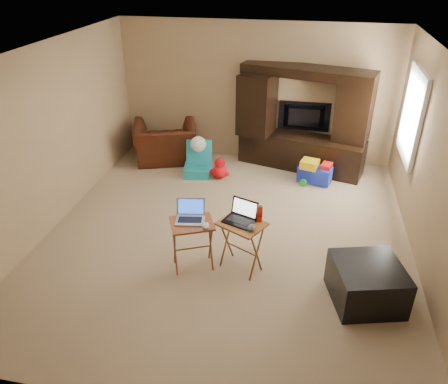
% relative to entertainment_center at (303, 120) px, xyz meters
% --- Properties ---
extents(floor, '(5.50, 5.50, 0.00)m').
position_rel_entertainment_center_xyz_m(floor, '(-0.89, -2.44, -0.92)').
color(floor, tan).
rests_on(floor, ground).
extents(ceiling, '(5.50, 5.50, 0.00)m').
position_rel_entertainment_center_xyz_m(ceiling, '(-0.89, -2.44, 1.58)').
color(ceiling, silver).
rests_on(ceiling, ground).
extents(wall_back, '(5.00, 0.00, 5.00)m').
position_rel_entertainment_center_xyz_m(wall_back, '(-0.89, 0.31, 0.33)').
color(wall_back, tan).
rests_on(wall_back, ground).
extents(wall_front, '(5.00, 0.00, 5.00)m').
position_rel_entertainment_center_xyz_m(wall_front, '(-0.89, -5.19, 0.33)').
color(wall_front, tan).
rests_on(wall_front, ground).
extents(wall_left, '(0.00, 5.50, 5.50)m').
position_rel_entertainment_center_xyz_m(wall_left, '(-3.39, -2.44, 0.33)').
color(wall_left, tan).
rests_on(wall_left, ground).
extents(wall_right, '(0.00, 5.50, 5.50)m').
position_rel_entertainment_center_xyz_m(wall_right, '(1.61, -2.44, 0.33)').
color(wall_right, tan).
rests_on(wall_right, ground).
extents(window_pane, '(0.00, 1.20, 1.20)m').
position_rel_entertainment_center_xyz_m(window_pane, '(1.59, -0.89, 0.48)').
color(window_pane, white).
rests_on(window_pane, ground).
extents(window_frame, '(0.06, 1.14, 1.34)m').
position_rel_entertainment_center_xyz_m(window_frame, '(1.57, -0.89, 0.48)').
color(window_frame, white).
rests_on(window_frame, ground).
extents(entertainment_center, '(2.31, 1.12, 1.83)m').
position_rel_entertainment_center_xyz_m(entertainment_center, '(0.00, 0.00, 0.00)').
color(entertainment_center, black).
rests_on(entertainment_center, floor).
extents(television, '(0.93, 0.13, 0.53)m').
position_rel_entertainment_center_xyz_m(television, '(0.00, 0.21, -0.04)').
color(television, black).
rests_on(television, entertainment_center).
extents(recliner, '(1.38, 1.29, 0.73)m').
position_rel_entertainment_center_xyz_m(recliner, '(-2.50, -0.21, -0.55)').
color(recliner, '#481E0F').
rests_on(recliner, floor).
extents(child_rocker, '(0.52, 0.58, 0.60)m').
position_rel_entertainment_center_xyz_m(child_rocker, '(-1.77, -0.70, -0.62)').
color(child_rocker, teal).
rests_on(child_rocker, floor).
extents(plush_toy, '(0.35, 0.30, 0.39)m').
position_rel_entertainment_center_xyz_m(plush_toy, '(-1.35, -0.75, -0.72)').
color(plush_toy, red).
rests_on(plush_toy, floor).
extents(push_toy, '(0.65, 0.53, 0.42)m').
position_rel_entertainment_center_xyz_m(push_toy, '(0.28, -0.59, -0.70)').
color(push_toy, '#192FCE').
rests_on(push_toy, floor).
extents(ottoman, '(0.91, 0.91, 0.48)m').
position_rel_entertainment_center_xyz_m(ottoman, '(0.91, -3.41, -0.68)').
color(ottoman, black).
rests_on(ottoman, floor).
extents(tray_table_left, '(0.63, 0.58, 0.66)m').
position_rel_entertainment_center_xyz_m(tray_table_left, '(-1.17, -3.21, -0.58)').
color(tray_table_left, '#A35027').
rests_on(tray_table_left, floor).
extents(tray_table_right, '(0.65, 0.61, 0.67)m').
position_rel_entertainment_center_xyz_m(tray_table_right, '(-0.58, -3.12, -0.58)').
color(tray_table_right, '#A55828').
rests_on(tray_table_right, floor).
extents(laptop_left, '(0.39, 0.34, 0.24)m').
position_rel_entertainment_center_xyz_m(laptop_left, '(-1.20, -3.18, -0.13)').
color(laptop_left, '#A9A8AD').
rests_on(laptop_left, tray_table_left).
extents(laptop_right, '(0.43, 0.39, 0.24)m').
position_rel_entertainment_center_xyz_m(laptop_right, '(-0.62, -3.10, -0.12)').
color(laptop_right, black).
rests_on(laptop_right, tray_table_right).
extents(mouse_left, '(0.11, 0.15, 0.05)m').
position_rel_entertainment_center_xyz_m(mouse_left, '(-0.98, -3.28, -0.23)').
color(mouse_left, silver).
rests_on(mouse_left, tray_table_left).
extents(mouse_right, '(0.10, 0.15, 0.06)m').
position_rel_entertainment_center_xyz_m(mouse_right, '(-0.45, -3.24, -0.21)').
color(mouse_right, '#3D3D41').
rests_on(mouse_right, tray_table_right).
extents(water_bottle, '(0.07, 0.07, 0.21)m').
position_rel_entertainment_center_xyz_m(water_bottle, '(-0.38, -3.04, -0.14)').
color(water_bottle, red).
rests_on(water_bottle, tray_table_right).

